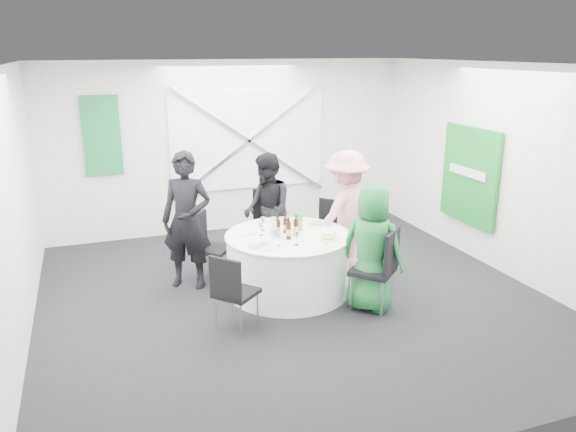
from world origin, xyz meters
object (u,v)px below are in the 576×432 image
object	(u,v)px
chair_back_right	(328,226)
person_man_back	(267,210)
person_man_back_left	(187,221)
clear_water_bottle	(273,230)
banquet_table	(288,263)
green_water_bottle	(300,221)
person_woman_pink	(346,213)
chair_back_left	(207,242)
chair_front_left	(232,288)
chair_front_right	(381,264)
chair_back	(270,218)
person_woman_green	(372,248)

from	to	relation	value
chair_back_right	person_man_back	size ratio (longest dim) A/B	0.56
person_man_back_left	clear_water_bottle	size ratio (longest dim) A/B	6.58
banquet_table	green_water_bottle	xyz separation A→B (m)	(0.20, 0.13, 0.49)
person_man_back	green_water_bottle	size ratio (longest dim) A/B	5.57
chair_back_right	person_woman_pink	world-z (taller)	person_woman_pink
chair_back_left	chair_front_left	world-z (taller)	chair_back_left
chair_back_left	person_man_back	size ratio (longest dim) A/B	0.58
chair_front_right	chair_back_left	bearing A→B (deg)	-85.77
banquet_table	chair_front_left	bearing A→B (deg)	-139.02
chair_back_right	person_woman_pink	size ratio (longest dim) A/B	0.53
chair_front_left	clear_water_bottle	size ratio (longest dim) A/B	3.33
person_man_back_left	chair_back	bearing A→B (deg)	53.45
person_woman_pink	green_water_bottle	xyz separation A→B (m)	(-0.75, -0.23, 0.03)
person_woman_green	person_man_back_left	bearing A→B (deg)	9.61
person_woman_green	green_water_bottle	bearing A→B (deg)	-12.79
clear_water_bottle	chair_front_right	bearing A→B (deg)	-39.06
person_woman_green	green_water_bottle	size ratio (longest dim) A/B	5.27
chair_back_right	chair_front_left	world-z (taller)	chair_back_right
green_water_bottle	clear_water_bottle	size ratio (longest dim) A/B	1.07
banquet_table	clear_water_bottle	world-z (taller)	clear_water_bottle
chair_back_left	person_woman_pink	distance (m)	1.88
person_man_back_left	person_woman_pink	xyz separation A→B (m)	(2.09, -0.26, -0.04)
person_man_back_left	banquet_table	bearing A→B (deg)	0.00
chair_back_left	chair_front_left	xyz separation A→B (m)	(-0.06, -1.51, -0.02)
person_man_back	person_woman_green	xyz separation A→B (m)	(0.69, -1.79, -0.04)
chair_front_left	person_man_back	world-z (taller)	person_man_back
chair_front_right	person_man_back	xyz separation A→B (m)	(-0.76, 1.90, 0.21)
chair_front_right	chair_front_left	xyz separation A→B (m)	(-1.74, 0.08, -0.07)
chair_back	person_woman_pink	size ratio (longest dim) A/B	0.61
chair_front_right	green_water_bottle	distance (m)	1.22
clear_water_bottle	banquet_table	bearing A→B (deg)	15.57
person_man_back	person_woman_pink	bearing A→B (deg)	57.26
person_woman_green	clear_water_bottle	size ratio (longest dim) A/B	5.64
person_man_back_left	person_woman_green	size ratio (longest dim) A/B	1.17
chair_front_right	person_man_back	size ratio (longest dim) A/B	0.63
chair_back_right	green_water_bottle	distance (m)	1.04
banquet_table	chair_back	size ratio (longest dim) A/B	1.52
person_woman_green	chair_back_left	bearing A→B (deg)	3.76
person_man_back	green_water_bottle	bearing A→B (deg)	12.53
person_woman_pink	person_man_back	bearing A→B (deg)	-56.50
person_man_back_left	green_water_bottle	bearing A→B (deg)	8.46
chair_back_left	person_woman_pink	world-z (taller)	person_woman_pink
chair_back	person_woman_green	world-z (taller)	person_woman_green
chair_back	chair_front_left	xyz separation A→B (m)	(-1.09, -2.03, -0.08)
chair_back	green_water_bottle	xyz separation A→B (m)	(0.04, -1.09, 0.27)
chair_front_right	person_woman_green	distance (m)	0.21
chair_front_right	person_woman_pink	distance (m)	1.28
chair_back_left	person_man_back_left	bearing A→B (deg)	146.27
clear_water_bottle	person_woman_pink	bearing A→B (deg)	19.74
chair_back	banquet_table	bearing A→B (deg)	-90.00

